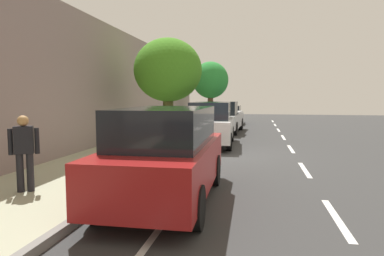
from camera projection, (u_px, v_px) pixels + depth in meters
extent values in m
plane|color=#363636|center=(224.00, 153.00, 13.20)|extent=(62.68, 62.68, 0.00)
cube|color=#ABAD8F|center=(137.00, 149.00, 13.87)|extent=(3.41, 39.18, 0.16)
cube|color=gray|center=(179.00, 150.00, 13.53)|extent=(0.16, 39.18, 0.16)
cube|color=white|center=(273.00, 121.00, 30.77)|extent=(0.14, 2.20, 0.01)
cube|color=white|center=(275.00, 125.00, 26.66)|extent=(0.14, 2.20, 0.01)
cube|color=white|center=(278.00, 130.00, 22.55)|extent=(0.14, 2.20, 0.01)
cube|color=white|center=(283.00, 137.00, 18.45)|extent=(0.14, 2.20, 0.01)
cube|color=white|center=(291.00, 149.00, 14.34)|extent=(0.14, 2.20, 0.01)
cube|color=white|center=(305.00, 170.00, 10.23)|extent=(0.14, 2.20, 0.01)
cube|color=white|center=(337.00, 218.00, 6.13)|extent=(0.14, 2.20, 0.01)
cube|color=white|center=(215.00, 153.00, 13.26)|extent=(0.12, 39.18, 0.01)
cube|color=gray|center=(92.00, 85.00, 13.99)|extent=(0.50, 39.18, 5.45)
cube|color=navy|center=(230.00, 117.00, 27.46)|extent=(1.84, 4.43, 0.64)
cube|color=black|center=(231.00, 109.00, 27.41)|extent=(1.59, 2.13, 0.60)
cylinder|color=black|center=(218.00, 121.00, 26.33)|extent=(0.23, 0.66, 0.66)
cylinder|color=black|center=(239.00, 121.00, 25.99)|extent=(0.23, 0.66, 0.66)
cylinder|color=black|center=(223.00, 119.00, 28.98)|extent=(0.23, 0.66, 0.66)
cylinder|color=black|center=(241.00, 119.00, 28.65)|extent=(0.23, 0.66, 0.66)
cube|color=#B7BABF|center=(224.00, 120.00, 21.14)|extent=(2.25, 5.40, 0.80)
cube|color=black|center=(222.00, 108.00, 20.17)|extent=(1.80, 1.59, 0.80)
cube|color=#B7BABF|center=(227.00, 112.00, 22.25)|extent=(2.00, 2.75, 0.12)
cylinder|color=black|center=(205.00, 128.00, 19.80)|extent=(0.26, 0.81, 0.80)
cylinder|color=black|center=(235.00, 129.00, 19.37)|extent=(0.26, 0.81, 0.80)
cylinder|color=black|center=(215.00, 124.00, 22.98)|extent=(0.26, 0.81, 0.80)
cylinder|color=black|center=(241.00, 124.00, 22.54)|extent=(0.26, 0.81, 0.80)
cube|color=white|center=(211.00, 128.00, 15.36)|extent=(2.10, 4.78, 0.90)
cube|color=black|center=(211.00, 110.00, 15.29)|extent=(1.80, 3.17, 0.76)
cylinder|color=black|center=(187.00, 141.00, 14.09)|extent=(0.25, 0.77, 0.76)
cylinder|color=black|center=(229.00, 142.00, 13.84)|extent=(0.25, 0.77, 0.76)
cylinder|color=black|center=(197.00, 133.00, 16.96)|extent=(0.25, 0.77, 0.76)
cylinder|color=black|center=(231.00, 134.00, 16.71)|extent=(0.25, 0.77, 0.76)
cube|color=maroon|center=(167.00, 165.00, 7.12)|extent=(1.98, 4.73, 0.90)
cube|color=black|center=(167.00, 126.00, 7.05)|extent=(1.72, 3.13, 0.76)
cylinder|color=black|center=(98.00, 202.00, 5.88)|extent=(0.23, 0.76, 0.76)
cylinder|color=black|center=(197.00, 208.00, 5.58)|extent=(0.23, 0.76, 0.76)
cylinder|color=black|center=(148.00, 168.00, 8.74)|extent=(0.23, 0.76, 0.76)
cylinder|color=black|center=(215.00, 170.00, 8.44)|extent=(0.23, 0.76, 0.76)
torus|color=black|center=(203.00, 144.00, 13.25)|extent=(0.70, 0.14, 0.70)
torus|color=black|center=(178.00, 143.00, 13.59)|extent=(0.70, 0.14, 0.70)
cylinder|color=black|center=(194.00, 142.00, 13.37)|extent=(0.64, 0.13, 0.52)
cylinder|color=black|center=(185.00, 142.00, 13.49)|extent=(0.14, 0.06, 0.48)
cylinder|color=black|center=(192.00, 136.00, 13.36)|extent=(0.73, 0.14, 0.05)
cylinder|color=black|center=(182.00, 145.00, 13.54)|extent=(0.35, 0.09, 0.19)
cylinder|color=black|center=(181.00, 139.00, 13.53)|extent=(0.27, 0.07, 0.34)
cylinder|color=black|center=(202.00, 140.00, 13.25)|extent=(0.12, 0.05, 0.34)
cube|color=black|center=(184.00, 135.00, 13.48)|extent=(0.25, 0.13, 0.05)
cylinder|color=black|center=(201.00, 134.00, 13.24)|extent=(0.09, 0.46, 0.03)
cylinder|color=#C6B284|center=(188.00, 140.00, 13.79)|extent=(0.15, 0.15, 0.88)
cylinder|color=#C6B284|center=(188.00, 140.00, 13.99)|extent=(0.15, 0.15, 0.88)
cube|color=white|center=(188.00, 122.00, 13.82)|extent=(0.28, 0.41, 0.62)
cylinder|color=white|center=(187.00, 123.00, 13.56)|extent=(0.10, 0.10, 0.59)
cylinder|color=white|center=(188.00, 122.00, 14.08)|extent=(0.10, 0.10, 0.59)
sphere|color=gray|center=(188.00, 112.00, 13.78)|extent=(0.25, 0.25, 0.25)
sphere|color=navy|center=(188.00, 111.00, 13.78)|extent=(0.28, 0.28, 0.28)
cube|color=black|center=(183.00, 122.00, 13.83)|extent=(0.22, 0.32, 0.44)
cylinder|color=brown|center=(210.00, 105.00, 29.32)|extent=(0.48, 0.48, 2.69)
ellipsoid|color=#2B8C37|center=(211.00, 80.00, 29.12)|extent=(3.10, 3.10, 3.17)
cylinder|color=#494B22|center=(168.00, 116.00, 15.36)|extent=(0.48, 0.48, 2.43)
ellipsoid|color=#428920|center=(168.00, 70.00, 15.17)|extent=(3.08, 3.08, 2.85)
cylinder|color=black|center=(20.00, 173.00, 7.26)|extent=(0.15, 0.15, 0.84)
cylinder|color=black|center=(30.00, 172.00, 7.33)|extent=(0.15, 0.15, 0.84)
cube|color=black|center=(24.00, 140.00, 7.23)|extent=(0.44, 0.39, 0.59)
cylinder|color=black|center=(10.00, 142.00, 7.15)|extent=(0.10, 0.10, 0.56)
cylinder|color=black|center=(37.00, 141.00, 7.32)|extent=(0.10, 0.10, 0.56)
sphere|color=tan|center=(23.00, 121.00, 7.19)|extent=(0.24, 0.24, 0.24)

